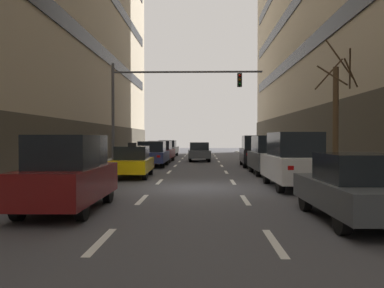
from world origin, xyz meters
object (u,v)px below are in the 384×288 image
at_px(car_driving_2, 199,152).
at_px(car_driving_5, 152,154).
at_px(car_parked_3, 255,151).
at_px(traffic_signal_0, 158,95).
at_px(street_tree_0, 336,116).
at_px(car_driving_1, 68,173).
at_px(taxi_driving_0, 133,162).
at_px(car_parked_2, 269,155).
at_px(car_parked_1, 294,160).
at_px(car_driving_3, 168,148).
at_px(car_driving_4, 161,151).
at_px(car_parked_0, 355,188).

height_order(car_driving_2, car_driving_5, car_driving_5).
bearing_deg(car_parked_3, traffic_signal_0, -157.78).
bearing_deg(street_tree_0, car_driving_1, -143.95).
xyz_separation_m(taxi_driving_0, street_tree_0, (9.40, -1.93, 2.15)).
relative_size(car_driving_1, car_driving_2, 0.98).
bearing_deg(car_parked_3, car_driving_2, 122.50).
relative_size(car_parked_2, traffic_signal_0, 0.46).
distance_m(car_driving_5, car_parked_1, 13.25).
xyz_separation_m(taxi_driving_0, car_driving_2, (3.19, 13.62, 0.02)).
relative_size(car_driving_3, car_driving_4, 0.99).
bearing_deg(car_parked_0, car_driving_1, 170.67).
bearing_deg(car_parked_2, car_driving_2, 108.28).
xyz_separation_m(car_driving_5, traffic_signal_0, (0.69, -2.40, 3.77)).
xyz_separation_m(car_driving_1, car_parked_2, (7.22, 10.68, 0.01)).
relative_size(taxi_driving_0, car_driving_2, 0.97).
distance_m(taxi_driving_0, car_driving_4, 12.68).
bearing_deg(car_driving_3, car_parked_1, -74.20).
relative_size(car_driving_3, traffic_signal_0, 0.49).
bearing_deg(taxi_driving_0, car_driving_2, 76.83).
relative_size(taxi_driving_0, car_parked_2, 0.98).
relative_size(car_driving_5, street_tree_0, 0.77).
xyz_separation_m(car_driving_5, street_tree_0, (9.36, -9.23, 2.06)).
relative_size(car_parked_0, car_parked_1, 0.95).
height_order(car_driving_4, car_parked_0, car_driving_4).
bearing_deg(car_driving_5, car_driving_4, 90.22).
height_order(taxi_driving_0, car_driving_4, car_driving_4).
bearing_deg(car_driving_1, car_driving_2, 81.60).
xyz_separation_m(car_driving_3, car_parked_3, (7.31, -14.45, 0.21)).
distance_m(car_parked_0, car_parked_3, 17.55).
height_order(car_driving_1, street_tree_0, street_tree_0).
bearing_deg(car_driving_4, car_driving_3, 91.56).
relative_size(car_parked_1, car_parked_2, 1.05).
relative_size(taxi_driving_0, car_parked_1, 0.93).
bearing_deg(car_driving_1, car_driving_3, 90.17).
height_order(car_driving_5, traffic_signal_0, traffic_signal_0).
distance_m(taxi_driving_0, car_parked_3, 10.32).
distance_m(car_driving_1, car_driving_2, 22.73).
height_order(car_driving_4, car_parked_1, car_parked_1).
bearing_deg(traffic_signal_0, car_parked_1, -54.24).
xyz_separation_m(car_driving_4, car_parked_0, (7.06, -22.73, -0.06)).
distance_m(car_parked_1, car_parked_2, 5.73).
xyz_separation_m(taxi_driving_0, car_parked_0, (7.09, -10.06, 0.02)).
distance_m(car_parked_3, street_tree_0, 9.88).
xyz_separation_m(car_parked_1, car_parked_2, (0.00, 5.73, -0.06)).
relative_size(car_driving_2, car_driving_5, 0.93).
xyz_separation_m(car_parked_0, street_tree_0, (2.32, 8.13, 2.13)).
height_order(taxi_driving_0, street_tree_0, street_tree_0).
xyz_separation_m(car_parked_2, traffic_signal_0, (-6.35, 3.09, 3.59)).
xyz_separation_m(car_driving_1, car_driving_4, (0.16, 21.55, -0.17)).
bearing_deg(car_parked_0, car_parked_3, 90.00).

